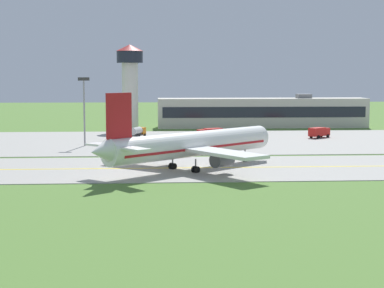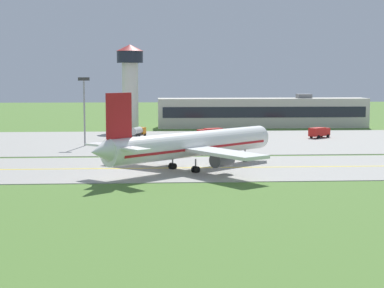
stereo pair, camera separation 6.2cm
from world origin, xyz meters
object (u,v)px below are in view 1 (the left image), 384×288
(service_truck_catering, at_px, (210,133))
(control_tower, at_px, (130,78))
(airplane_lead, at_px, (191,145))
(service_truck_fuel, at_px, (319,132))
(apron_light_mast, at_px, (84,103))
(service_truck_baggage, at_px, (138,132))

(service_truck_catering, bearing_deg, control_tower, 125.60)
(airplane_lead, relative_size, control_tower, 1.38)
(service_truck_fuel, height_order, service_truck_catering, same)
(service_truck_catering, distance_m, control_tower, 36.05)
(airplane_lead, distance_m, apron_light_mast, 41.76)
(service_truck_baggage, distance_m, apron_light_mast, 22.06)
(airplane_lead, bearing_deg, service_truck_fuel, 55.63)
(airplane_lead, xyz_separation_m, apron_light_mast, (-20.50, 36.01, 5.19))
(service_truck_baggage, height_order, control_tower, control_tower)
(service_truck_baggage, bearing_deg, service_truck_catering, -15.34)
(service_truck_baggage, xyz_separation_m, service_truck_catering, (17.17, -4.71, -0.00))
(apron_light_mast, bearing_deg, service_truck_fuel, 14.20)
(service_truck_fuel, bearing_deg, apron_light_mast, -165.80)
(service_truck_catering, bearing_deg, airplane_lead, -98.83)
(service_truck_baggage, height_order, apron_light_mast, apron_light_mast)
(service_truck_fuel, relative_size, control_tower, 0.26)
(service_truck_catering, relative_size, apron_light_mast, 0.43)
(airplane_lead, height_order, service_truck_baggage, airplane_lead)
(service_truck_catering, distance_m, apron_light_mast, 31.83)
(airplane_lead, xyz_separation_m, service_truck_baggage, (-9.59, 53.53, -2.60))
(service_truck_fuel, height_order, control_tower, control_tower)
(service_truck_fuel, distance_m, control_tower, 54.66)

